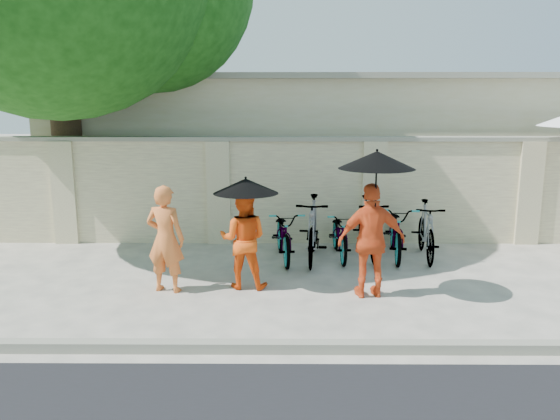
{
  "coord_description": "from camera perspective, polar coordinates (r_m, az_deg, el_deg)",
  "views": [
    {
      "loc": [
        0.26,
        -7.35,
        2.74
      ],
      "look_at": [
        0.2,
        0.89,
        1.1
      ],
      "focal_mm": 35.0,
      "sensor_mm": 36.0,
      "label": 1
    }
  ],
  "objects": [
    {
      "name": "ground",
      "position": [
        7.85,
        -1.55,
        -9.17
      ],
      "size": [
        80.0,
        80.0,
        0.0
      ],
      "primitive_type": "plane",
      "color": "beige"
    },
    {
      "name": "kerb",
      "position": [
        6.26,
        -2.09,
        -14.09
      ],
      "size": [
        40.0,
        0.16,
        0.12
      ],
      "primitive_type": "cube",
      "color": "gray",
      "rests_on": "ground"
    },
    {
      "name": "compound_wall",
      "position": [
        10.72,
        4.35,
        1.88
      ],
      "size": [
        20.0,
        0.3,
        2.0
      ],
      "primitive_type": "cube",
      "color": "beige",
      "rests_on": "ground"
    },
    {
      "name": "building_behind",
      "position": [
        14.5,
        7.33,
        6.65
      ],
      "size": [
        14.0,
        6.0,
        3.2
      ],
      "primitive_type": "cube",
      "color": "beige",
      "rests_on": "ground"
    },
    {
      "name": "monk_left",
      "position": [
        8.08,
        -11.88,
        -2.97
      ],
      "size": [
        0.65,
        0.5,
        1.58
      ],
      "primitive_type": "imported",
      "rotation": [
        0.0,
        0.0,
        2.9
      ],
      "color": "orange",
      "rests_on": "ground"
    },
    {
      "name": "monk_center",
      "position": [
        8.1,
        -3.84,
        -3.07
      ],
      "size": [
        0.77,
        0.63,
        1.48
      ],
      "primitive_type": "imported",
      "rotation": [
        0.0,
        0.0,
        3.04
      ],
      "color": "#FF5411",
      "rests_on": "ground"
    },
    {
      "name": "parasol_center",
      "position": [
        7.86,
        -3.6,
        2.52
      ],
      "size": [
        0.95,
        0.95,
        0.82
      ],
      "color": "black",
      "rests_on": "ground"
    },
    {
      "name": "monk_right",
      "position": [
        7.79,
        9.55,
        -3.19
      ],
      "size": [
        1.0,
        0.5,
        1.64
      ],
      "primitive_type": "imported",
      "rotation": [
        0.0,
        0.0,
        3.25
      ],
      "color": "#E6511F",
      "rests_on": "ground"
    },
    {
      "name": "parasol_right",
      "position": [
        7.52,
        10.08,
        5.17
      ],
      "size": [
        1.05,
        1.05,
        1.16
      ],
      "color": "black",
      "rests_on": "ground"
    },
    {
      "name": "bike_0",
      "position": [
        9.58,
        0.41,
        -2.57
      ],
      "size": [
        0.79,
        1.78,
        0.91
      ],
      "primitive_type": "imported",
      "rotation": [
        0.0,
        0.0,
        0.11
      ],
      "color": "gray",
      "rests_on": "ground"
    },
    {
      "name": "bike_1",
      "position": [
        9.5,
        3.44,
        -2.0
      ],
      "size": [
        0.72,
        1.93,
        1.13
      ],
      "primitive_type": "imported",
      "rotation": [
        0.0,
        0.0,
        -0.1
      ],
      "color": "gray",
      "rests_on": "ground"
    },
    {
      "name": "bike_2",
      "position": [
        9.76,
        6.32,
        -2.53
      ],
      "size": [
        0.62,
        1.64,
        0.85
      ],
      "primitive_type": "imported",
      "rotation": [
        0.0,
        0.0,
        0.03
      ],
      "color": "gray",
      "rests_on": "ground"
    },
    {
      "name": "bike_3",
      "position": [
        9.81,
        9.25,
        -1.86
      ],
      "size": [
        0.59,
        1.82,
        1.08
      ],
      "primitive_type": "imported",
      "rotation": [
        0.0,
        0.0,
        0.04
      ],
      "color": "gray",
      "rests_on": "ground"
    },
    {
      "name": "bike_4",
      "position": [
        9.93,
        12.08,
        -2.13
      ],
      "size": [
        0.86,
        1.91,
        0.97
      ],
      "primitive_type": "imported",
      "rotation": [
        0.0,
        0.0,
        -0.12
      ],
      "color": "gray",
      "rests_on": "ground"
    },
    {
      "name": "bike_5",
      "position": [
        9.95,
        15.03,
        -2.09
      ],
      "size": [
        0.65,
        1.74,
        1.02
      ],
      "primitive_type": "imported",
      "rotation": [
        0.0,
        0.0,
        -0.1
      ],
      "color": "gray",
      "rests_on": "ground"
    }
  ]
}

